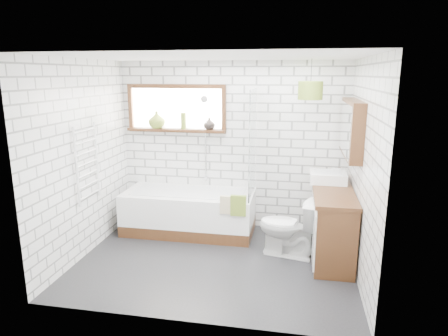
% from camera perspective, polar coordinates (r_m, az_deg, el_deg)
% --- Properties ---
extents(floor, '(3.40, 2.60, 0.01)m').
position_cam_1_polar(floor, '(5.20, -1.30, -13.14)').
color(floor, black).
rests_on(floor, ground).
extents(ceiling, '(3.40, 2.60, 0.01)m').
position_cam_1_polar(ceiling, '(4.66, -1.47, 15.68)').
color(ceiling, white).
rests_on(ceiling, ground).
extents(wall_back, '(3.40, 0.01, 2.50)m').
position_cam_1_polar(wall_back, '(6.03, 1.17, 3.18)').
color(wall_back, white).
rests_on(wall_back, ground).
extents(wall_front, '(3.40, 0.01, 2.50)m').
position_cam_1_polar(wall_front, '(3.55, -5.73, -4.16)').
color(wall_front, white).
rests_on(wall_front, ground).
extents(wall_left, '(0.01, 2.60, 2.50)m').
position_cam_1_polar(wall_left, '(5.39, -19.43, 1.17)').
color(wall_left, white).
rests_on(wall_left, ground).
extents(wall_right, '(0.01, 2.60, 2.50)m').
position_cam_1_polar(wall_right, '(4.74, 19.25, -0.41)').
color(wall_right, white).
rests_on(wall_right, ground).
extents(window, '(1.52, 0.16, 0.68)m').
position_cam_1_polar(window, '(6.11, -6.84, 8.42)').
color(window, '#351D0E').
rests_on(window, wall_back).
extents(towel_radiator, '(0.06, 0.52, 1.00)m').
position_cam_1_polar(towel_radiator, '(5.37, -18.98, 0.64)').
color(towel_radiator, white).
rests_on(towel_radiator, wall_left).
extents(mirror_cabinet, '(0.16, 1.20, 0.70)m').
position_cam_1_polar(mirror_cabinet, '(5.24, 17.72, 5.43)').
color(mirror_cabinet, '#351D0E').
rests_on(mirror_cabinet, wall_right).
extents(shower_riser, '(0.02, 0.02, 1.30)m').
position_cam_1_polar(shower_riser, '(6.05, -2.64, 4.16)').
color(shower_riser, silver).
rests_on(shower_riser, wall_back).
extents(bathtub, '(1.90, 0.84, 0.62)m').
position_cam_1_polar(bathtub, '(5.99, -5.01, -6.26)').
color(bathtub, white).
rests_on(bathtub, floor).
extents(shower_screen, '(0.02, 0.72, 1.50)m').
position_cam_1_polar(shower_screen, '(5.55, 4.10, 3.47)').
color(shower_screen, white).
rests_on(shower_screen, bathtub).
extents(towel_green, '(0.21, 0.06, 0.28)m').
position_cam_1_polar(towel_green, '(5.35, 2.06, -5.39)').
color(towel_green, olive).
rests_on(towel_green, bathtub).
extents(towel_beige, '(0.19, 0.05, 0.25)m').
position_cam_1_polar(towel_beige, '(5.38, 0.44, -5.30)').
color(towel_beige, '#C2B387').
rests_on(towel_beige, bathtub).
extents(vanity, '(0.50, 1.55, 0.89)m').
position_cam_1_polar(vanity, '(5.42, 15.13, -7.31)').
color(vanity, '#351D0E').
rests_on(vanity, floor).
extents(basin, '(0.47, 0.41, 0.14)m').
position_cam_1_polar(basin, '(5.55, 14.61, -1.26)').
color(basin, white).
rests_on(basin, vanity).
extents(tap, '(0.03, 0.03, 0.16)m').
position_cam_1_polar(tap, '(5.55, 16.29, -0.73)').
color(tap, silver).
rests_on(tap, vanity).
extents(toilet, '(0.58, 0.84, 0.78)m').
position_cam_1_polar(toilet, '(5.26, 9.19, -8.31)').
color(toilet, white).
rests_on(toilet, floor).
extents(vase_olive, '(0.28, 0.28, 0.26)m').
position_cam_1_polar(vase_olive, '(6.20, -9.60, 6.64)').
color(vase_olive, olive).
rests_on(vase_olive, window).
extents(vase_dark, '(0.23, 0.23, 0.18)m').
position_cam_1_polar(vase_dark, '(5.98, -2.12, 6.18)').
color(vase_dark, black).
rests_on(vase_dark, window).
extents(bottle, '(0.09, 0.09, 0.24)m').
position_cam_1_polar(bottle, '(6.07, -5.82, 6.53)').
color(bottle, olive).
rests_on(bottle, window).
extents(pendant, '(0.32, 0.32, 0.24)m').
position_cam_1_polar(pendant, '(5.41, 12.24, 10.78)').
color(pendant, olive).
rests_on(pendant, ceiling).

